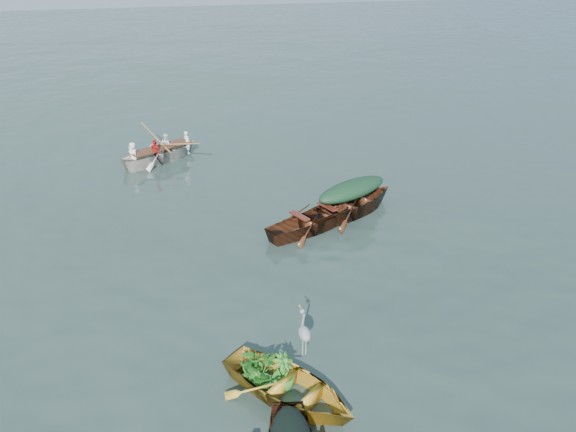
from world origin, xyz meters
name	(u,v)px	position (x,y,z in m)	size (l,w,h in m)	color
ground	(365,306)	(0.00, 0.00, 0.00)	(140.00, 140.00, 0.00)	#2E4039
yellow_dinghy	(289,398)	(-2.44, -2.35, 0.00)	(1.47, 3.40, 0.93)	gold
green_tarp_boat	(351,215)	(1.38, 4.59, 0.00)	(1.49, 4.80, 1.15)	#411D0F
open_wooden_boat	(313,230)	(-0.03, 3.91, 0.00)	(1.33, 4.26, 0.99)	#532A14
rowed_boat	(162,161)	(-3.90, 10.81, 0.00)	(1.32, 4.41, 1.06)	white
green_tarp_cover	(352,189)	(1.38, 4.59, 0.83)	(0.82, 2.64, 0.52)	#16361C
thwart_benches	(314,214)	(-0.03, 3.91, 0.51)	(0.80, 2.13, 0.04)	#4B1B11
heron	(304,341)	(-2.04, -1.97, 0.93)	(0.28, 0.40, 0.92)	#94969C
dinghy_weeds	(265,352)	(-2.76, -1.90, 0.77)	(0.70, 0.90, 0.60)	#316F1D
rowers	(160,138)	(-3.90, 10.81, 0.91)	(1.19, 3.09, 0.76)	silver
oars	(161,147)	(-3.90, 10.81, 0.56)	(2.60, 0.60, 0.06)	olive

